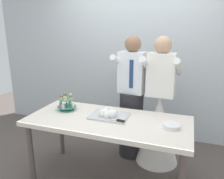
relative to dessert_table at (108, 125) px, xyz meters
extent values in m
plane|color=#564C47|center=(0.00, 0.00, -0.70)|extent=(8.00, 8.00, 0.00)
cube|color=silver|center=(0.00, 1.38, 0.75)|extent=(5.20, 0.10, 2.90)
cube|color=silver|center=(0.00, 0.00, 0.05)|extent=(1.80, 0.80, 0.05)
cylinder|color=#564C47|center=(-0.82, -0.32, -0.34)|extent=(0.06, 0.06, 0.72)
cylinder|color=#564C47|center=(-0.82, 0.32, -0.34)|extent=(0.06, 0.06, 0.72)
cylinder|color=#564C47|center=(0.82, 0.32, -0.34)|extent=(0.06, 0.06, 0.72)
cylinder|color=teal|center=(-0.57, 0.10, 0.08)|extent=(0.17, 0.17, 0.01)
cylinder|color=teal|center=(-0.57, 0.10, 0.18)|extent=(0.01, 0.01, 0.21)
cylinder|color=teal|center=(-0.57, 0.10, 0.12)|extent=(0.23, 0.23, 0.01)
cylinder|color=#D1B784|center=(-0.49, 0.10, 0.14)|extent=(0.04, 0.04, 0.03)
sphere|color=beige|center=(-0.49, 0.10, 0.16)|extent=(0.04, 0.04, 0.04)
cylinder|color=#D1B784|center=(-0.58, 0.19, 0.14)|extent=(0.04, 0.04, 0.03)
sphere|color=#D6B27A|center=(-0.58, 0.19, 0.16)|extent=(0.04, 0.04, 0.04)
cylinder|color=#D1B784|center=(-0.66, 0.10, 0.14)|extent=(0.04, 0.04, 0.03)
sphere|color=#EAB7C6|center=(-0.66, 0.10, 0.16)|extent=(0.04, 0.04, 0.04)
cylinder|color=#D1B784|center=(-0.57, 0.01, 0.14)|extent=(0.04, 0.04, 0.03)
sphere|color=#EAB7C6|center=(-0.57, 0.01, 0.16)|extent=(0.04, 0.04, 0.04)
cylinder|color=teal|center=(-0.57, 0.10, 0.21)|extent=(0.18, 0.18, 0.01)
cylinder|color=#D1B784|center=(-0.51, 0.10, 0.23)|extent=(0.04, 0.04, 0.03)
sphere|color=brown|center=(-0.51, 0.10, 0.25)|extent=(0.04, 0.04, 0.04)
cylinder|color=#D1B784|center=(-0.55, 0.16, 0.23)|extent=(0.04, 0.04, 0.03)
sphere|color=beige|center=(-0.55, 0.16, 0.25)|extent=(0.04, 0.04, 0.04)
cylinder|color=#D1B784|center=(-0.62, 0.14, 0.23)|extent=(0.04, 0.04, 0.03)
sphere|color=brown|center=(-0.62, 0.14, 0.25)|extent=(0.04, 0.04, 0.04)
cylinder|color=#D1B784|center=(-0.62, 0.06, 0.23)|extent=(0.04, 0.04, 0.03)
sphere|color=brown|center=(-0.62, 0.06, 0.25)|extent=(0.04, 0.04, 0.04)
cylinder|color=#D1B784|center=(-0.55, 0.04, 0.23)|extent=(0.04, 0.04, 0.03)
sphere|color=#D6B27A|center=(-0.55, 0.04, 0.25)|extent=(0.04, 0.04, 0.04)
cube|color=silver|center=(-0.01, 0.06, 0.09)|extent=(0.42, 0.31, 0.02)
sphere|color=white|center=(0.05, 0.06, 0.13)|extent=(0.09, 0.09, 0.09)
sphere|color=white|center=(0.03, 0.09, 0.12)|extent=(0.07, 0.07, 0.07)
sphere|color=white|center=(-0.01, 0.13, 0.12)|extent=(0.08, 0.08, 0.08)
sphere|color=white|center=(-0.05, 0.11, 0.12)|extent=(0.07, 0.07, 0.07)
sphere|color=white|center=(-0.05, 0.06, 0.13)|extent=(0.09, 0.09, 0.09)
sphere|color=white|center=(-0.06, 0.01, 0.13)|extent=(0.10, 0.10, 0.10)
sphere|color=white|center=(-0.01, -0.01, 0.12)|extent=(0.07, 0.07, 0.07)
sphere|color=white|center=(0.05, 0.01, 0.13)|extent=(0.10, 0.10, 0.10)
sphere|color=white|center=(-0.01, 0.06, 0.14)|extent=(0.11, 0.11, 0.11)
sphere|color=#DB474C|center=(0.00, 0.07, 0.17)|extent=(0.02, 0.02, 0.02)
sphere|color=#B21923|center=(-0.02, 0.06, 0.18)|extent=(0.02, 0.02, 0.02)
sphere|color=#B21923|center=(-0.02, 0.09, 0.18)|extent=(0.02, 0.02, 0.02)
sphere|color=#2D1938|center=(0.02, 0.05, 0.18)|extent=(0.02, 0.02, 0.02)
sphere|color=#DB474C|center=(0.00, 0.07, 0.19)|extent=(0.02, 0.02, 0.02)
sphere|color=#2D1938|center=(0.00, 0.04, 0.18)|extent=(0.02, 0.02, 0.02)
cube|color=silver|center=(0.02, -0.05, 0.10)|extent=(0.23, 0.05, 0.00)
cube|color=black|center=(0.17, -0.07, 0.11)|extent=(0.09, 0.04, 0.02)
cylinder|color=white|center=(0.68, 0.00, 0.08)|extent=(0.18, 0.18, 0.01)
cylinder|color=white|center=(0.68, 0.00, 0.09)|extent=(0.18, 0.18, 0.01)
cylinder|color=white|center=(0.68, 0.01, 0.10)|extent=(0.18, 0.18, 0.01)
cylinder|color=white|center=(0.68, 0.00, 0.11)|extent=(0.18, 0.18, 0.01)
cylinder|color=#232328|center=(0.11, 0.63, -0.24)|extent=(0.32, 0.32, 0.92)
cube|color=white|center=(0.11, 0.63, 0.49)|extent=(0.37, 0.25, 0.54)
sphere|color=#8C664C|center=(0.11, 0.63, 0.85)|extent=(0.21, 0.21, 0.21)
cylinder|color=white|center=(-0.06, 0.66, 0.60)|extent=(0.15, 0.49, 0.28)
cylinder|color=white|center=(0.31, 0.60, 0.60)|extent=(0.15, 0.49, 0.28)
cube|color=navy|center=(0.12, 0.52, 0.49)|extent=(0.05, 0.02, 0.36)
cone|color=white|center=(0.48, 0.60, -0.24)|extent=(0.56, 0.56, 0.92)
cube|color=white|center=(0.48, 0.60, 0.49)|extent=(0.35, 0.22, 0.54)
sphere|color=tan|center=(0.48, 0.60, 0.85)|extent=(0.21, 0.21, 0.21)
cylinder|color=white|center=(0.30, 0.60, 0.60)|extent=(0.10, 0.49, 0.28)
cylinder|color=white|center=(0.68, 0.59, 0.60)|extent=(0.10, 0.49, 0.28)
camera|label=1|loc=(0.80, -2.13, 1.04)|focal=35.46mm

